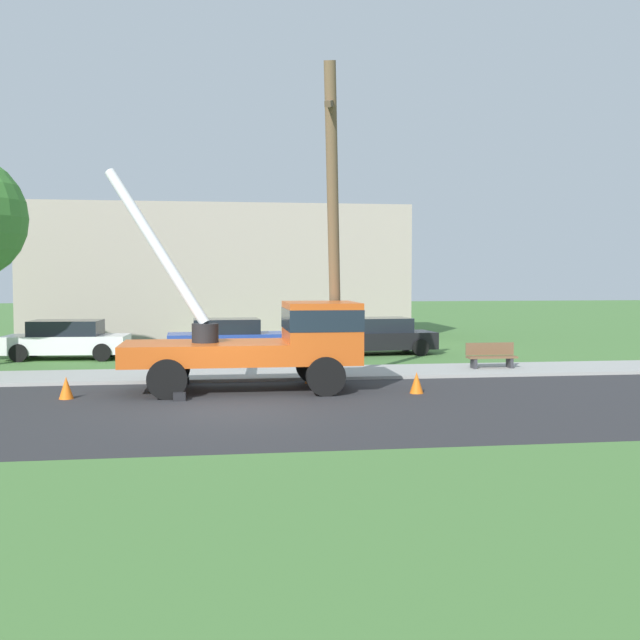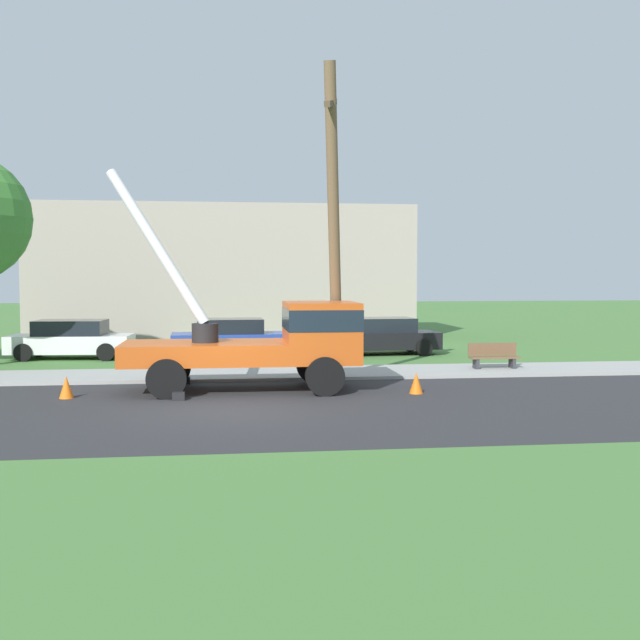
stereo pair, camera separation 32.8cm
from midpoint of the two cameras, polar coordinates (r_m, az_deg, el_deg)
name	(u,v)px [view 2 (the right image)]	position (r m, az deg, el deg)	size (l,w,h in m)	color
ground_plane	(225,356)	(29.81, -6.72, -2.62)	(120.00, 120.00, 0.00)	#477538
road_asphalt	(228,409)	(17.92, -6.27, -6.54)	(80.00, 8.96, 0.01)	#2B2B2D
sidewalk_strip	(226,374)	(23.79, -6.55, -4.00)	(80.00, 2.92, 0.10)	#9E9E99
utility_truck	(273,337)	(20.67, -3.06, -1.30)	(6.76, 3.20, 5.98)	#C65119
leaning_utility_pole	(334,223)	(21.80, 1.45, 7.13)	(0.98, 2.97, 8.80)	brown
traffic_cone_ahead	(416,383)	(20.26, 7.57, -4.62)	(0.36, 0.36, 0.56)	orange
traffic_cone_behind	(66,387)	(20.27, -17.75, -4.74)	(0.36, 0.36, 0.56)	orange
traffic_cone_curbside	(312,373)	(22.01, -0.20, -3.96)	(0.36, 0.36, 0.56)	orange
parked_sedan_white	(71,339)	(29.89, -17.59, -1.37)	(4.51, 2.22, 1.42)	silver
parked_sedan_blue	(230,337)	(29.58, -6.33, -1.28)	(4.45, 2.10, 1.42)	#263F99
parked_sedan_black	(381,336)	(30.13, 4.83, -1.19)	(4.51, 2.21, 1.42)	black
park_bench	(494,357)	(25.39, 13.04, -2.66)	(1.60, 0.45, 0.90)	brown
lowrise_building_backdrop	(224,273)	(38.52, -6.83, 3.48)	(18.00, 6.00, 6.40)	#A5998C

